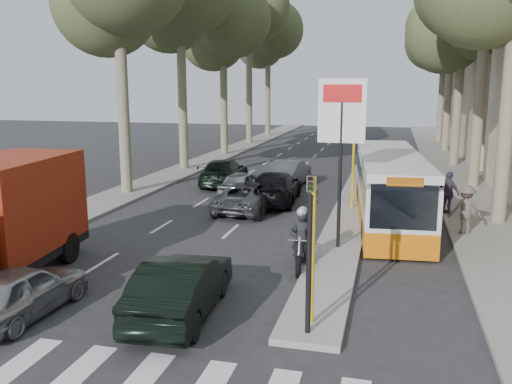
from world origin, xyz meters
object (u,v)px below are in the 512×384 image
silver_hatchback (21,291)px  city_bus (389,186)px  dark_hatchback (182,286)px  motorcycle (302,239)px

silver_hatchback → city_bus: city_bus is taller
dark_hatchback → city_bus: bearing=-118.4°
dark_hatchback → motorcycle: bearing=-122.0°
silver_hatchback → dark_hatchback: bearing=-161.8°
city_bus → motorcycle: size_ratio=4.83×
silver_hatchback → dark_hatchback: (3.64, 1.04, 0.08)m
dark_hatchback → motorcycle: motorcycle is taller
city_bus → dark_hatchback: bearing=-119.1°
dark_hatchback → silver_hatchback: bearing=11.5°
city_bus → motorcycle: city_bus is taller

